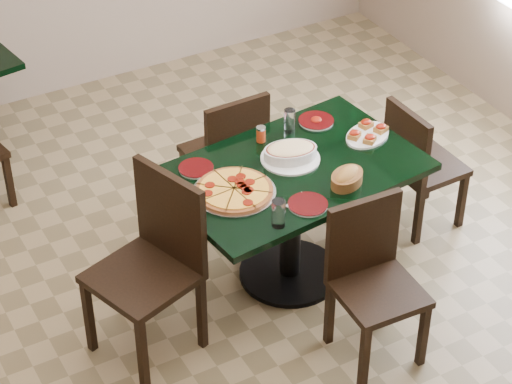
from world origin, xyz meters
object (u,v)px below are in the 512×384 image
chair_near (371,272)px  bread_basket (347,177)px  chair_far (229,151)px  lasagna_casserole (290,152)px  bruschetta_platter (368,133)px  pepperoni_pizza (234,190)px  main_table (292,195)px  chair_left (155,255)px  chair_right (417,161)px

chair_near → bread_basket: 0.51m
chair_far → lasagna_casserole: chair_far is taller
chair_near → bruschetta_platter: 0.89m
lasagna_casserole → bruschetta_platter: 0.49m
pepperoni_pizza → lasagna_casserole: 0.42m
chair_far → chair_near: size_ratio=1.01×
main_table → chair_left: size_ratio=1.43×
chair_near → bruschetta_platter: bearing=61.1°
bruschetta_platter → lasagna_casserole: bearing=153.6°
main_table → chair_far: bearing=87.4°
chair_near → chair_left: bearing=151.8°
chair_left → pepperoni_pizza: (0.48, 0.05, 0.20)m
main_table → chair_far: 0.65m
chair_far → lasagna_casserole: bearing=95.2°
main_table → pepperoni_pizza: 0.43m
chair_far → chair_right: (0.94, -0.59, -0.03)m
bread_basket → bruschetta_platter: bread_basket is taller
chair_far → main_table: bearing=91.8°
chair_left → bruschetta_platter: 1.40m
bruschetta_platter → chair_right: bearing=-25.5°
pepperoni_pizza → bruschetta_platter: bearing=7.0°
chair_far → pepperoni_pizza: bearing=62.5°
chair_left → main_table: bearing=78.6°
chair_near → lasagna_casserole: size_ratio=2.66×
chair_right → bruschetta_platter: 0.49m
chair_near → chair_far: bearing=97.9°
chair_right → lasagna_casserole: bearing=87.5°
chair_near → chair_left: (-0.93, 0.56, 0.08)m
chair_near → bruschetta_platter: chair_near is taller
chair_far → chair_left: bearing=40.8°
main_table → pepperoni_pizza: size_ratio=3.34×
main_table → chair_far: chair_far is taller
chair_left → bruschetta_platter: size_ratio=2.77×
chair_left → lasagna_casserole: bearing=82.9°
chair_near → bread_basket: (0.10, 0.40, 0.30)m
chair_left → bread_basket: 1.06m
chair_left → pepperoni_pizza: chair_left is taller
chair_near → main_table: bearing=99.3°
chair_right → lasagna_casserole: size_ratio=2.53×
chair_right → chair_near: bearing=129.9°
bruschetta_platter → bread_basket: bearing=-162.1°
main_table → bruschetta_platter: bearing=0.0°
chair_left → lasagna_casserole: (0.88, 0.18, 0.23)m
main_table → bruschetta_platter: size_ratio=3.96×
chair_right → chair_left: chair_left is taller
chair_near → bruschetta_platter: size_ratio=2.41×
bruschetta_platter → pepperoni_pizza: bearing=162.2°
main_table → chair_left: bearing=-179.5°
chair_far → bread_basket: chair_far is taller
chair_right → pepperoni_pizza: bearing=93.4°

